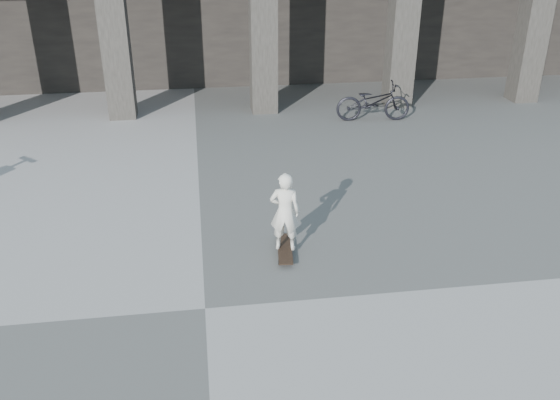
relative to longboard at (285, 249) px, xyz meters
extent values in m
plane|color=#4D4D4B|center=(-1.23, -1.23, -0.07)|extent=(90.00, 90.00, 0.00)
cube|color=#2A2723|center=(-3.01, 7.27, 1.93)|extent=(0.65, 0.65, 4.00)
cube|color=#2A2723|center=(0.56, 7.27, 1.93)|extent=(0.65, 0.65, 4.00)
cube|color=#2A2723|center=(4.13, 7.27, 1.93)|extent=(0.65, 0.65, 4.00)
cube|color=#2A2723|center=(7.70, 7.27, 1.93)|extent=(0.65, 0.65, 4.00)
cube|color=black|center=(0.00, 0.00, 0.01)|extent=(0.31, 0.92, 0.02)
cube|color=#B2B2B7|center=(0.03, 0.32, -0.03)|extent=(0.19, 0.07, 0.03)
cube|color=#B2B2B7|center=(-0.03, -0.32, -0.03)|extent=(0.19, 0.07, 0.03)
cylinder|color=black|center=(-0.06, 0.33, -0.04)|extent=(0.04, 0.07, 0.07)
cylinder|color=black|center=(0.13, 0.31, -0.04)|extent=(0.04, 0.07, 0.07)
cylinder|color=black|center=(-0.13, -0.31, -0.04)|extent=(0.04, 0.07, 0.07)
cylinder|color=black|center=(0.06, -0.33, -0.04)|extent=(0.04, 0.07, 0.07)
imported|color=silver|center=(0.00, 0.00, 0.63)|extent=(0.50, 0.38, 1.21)
imported|color=black|center=(3.12, 6.07, 0.40)|extent=(1.86, 0.80, 0.95)
camera|label=1|loc=(-1.17, -7.59, 4.49)|focal=38.00mm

